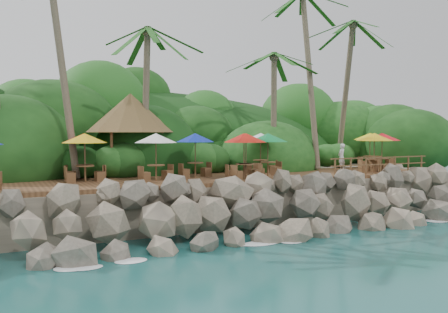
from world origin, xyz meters
name	(u,v)px	position (x,y,z in m)	size (l,w,h in m)	color
ground	(286,243)	(0.00, 0.00, 0.00)	(140.00, 140.00, 0.00)	#19514F
land_base	(164,182)	(0.00, 16.00, 1.05)	(32.00, 25.20, 2.10)	gray
jungle_hill	(136,186)	(0.00, 23.50, 0.00)	(44.80, 28.00, 15.40)	#143811
seawall	(262,209)	(0.00, 2.00, 1.15)	(29.00, 4.00, 2.30)	gray
terrace	(224,179)	(0.00, 6.00, 2.20)	(26.00, 5.00, 0.20)	brown
jungle_foliage	(168,198)	(0.00, 15.00, 0.00)	(44.00, 16.00, 12.00)	#143811
foam_line	(282,240)	(0.00, 0.30, 0.03)	(25.20, 0.80, 0.06)	white
palms	(204,1)	(0.06, 8.76, 12.32)	(27.63, 6.72, 13.70)	brown
palapa	(130,113)	(-4.11, 9.65, 5.79)	(5.00, 5.00, 4.60)	brown
dining_clusters	(234,141)	(0.53, 5.82, 4.25)	(25.77, 5.33, 2.35)	brown
railing	(381,163)	(8.90, 3.65, 2.91)	(7.20, 0.10, 1.00)	brown
waiter	(342,157)	(8.56, 6.64, 3.14)	(0.61, 0.40, 1.69)	white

